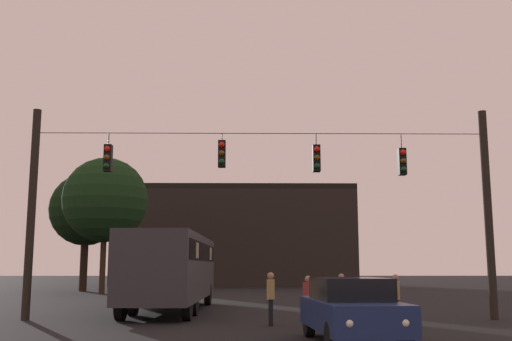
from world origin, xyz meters
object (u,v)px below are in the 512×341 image
car_near_right (352,309)px  tree_left_silhouette (105,200)px  pedestrian_crossing_left (271,296)px  tree_behind_building (86,210)px  pedestrian_near_bus (308,298)px  city_bus (173,264)px  pedestrian_crossing_center (396,296)px  pedestrian_crossing_right (342,294)px

car_near_right → tree_left_silhouette: 28.59m
pedestrian_crossing_left → tree_behind_building: bearing=116.3°
pedestrian_near_bus → tree_behind_building: bearing=118.4°
pedestrian_crossing_left → tree_behind_building: size_ratio=0.19×
city_bus → tree_behind_building: (-8.95, 19.77, 4.06)m
pedestrian_crossing_left → pedestrian_crossing_center: pedestrian_crossing_left is taller
car_near_right → pedestrian_crossing_left: size_ratio=2.76×
pedestrian_crossing_center → tree_left_silhouette: size_ratio=0.17×
car_near_right → pedestrian_crossing_right: bearing=83.2°
pedestrian_crossing_right → pedestrian_near_bus: (-1.36, -2.11, -0.02)m
city_bus → tree_behind_building: 22.08m
city_bus → pedestrian_crossing_center: city_bus is taller
tree_behind_building → tree_left_silhouette: bearing=-61.5°
pedestrian_crossing_center → pedestrian_near_bus: size_ratio=1.03×
pedestrian_crossing_left → pedestrian_near_bus: (1.16, 0.08, -0.07)m
city_bus → pedestrian_crossing_right: size_ratio=7.17×
pedestrian_near_bus → city_bus: bearing=130.1°
city_bus → pedestrian_crossing_center: 9.60m
pedestrian_crossing_center → tree_left_silhouette: bearing=124.1°
city_bus → pedestrian_crossing_left: bearing=-57.6°
pedestrian_crossing_right → pedestrian_crossing_center: bearing=-54.0°
car_near_right → pedestrian_crossing_right: (0.76, 6.44, 0.06)m
tree_behind_building → car_near_right: bearing=-64.2°
city_bus → tree_behind_building: bearing=114.4°
pedestrian_crossing_right → tree_left_silhouette: 23.46m
pedestrian_crossing_center → pedestrian_crossing_right: pedestrian_crossing_center is taller
city_bus → tree_behind_building: tree_behind_building is taller
pedestrian_crossing_left → tree_behind_building: (-12.71, 25.70, 5.03)m
car_near_right → tree_behind_building: size_ratio=0.51×
tree_left_silhouette → tree_behind_building: size_ratio=1.04×
pedestrian_crossing_right → tree_behind_building: tree_behind_building is taller
pedestrian_crossing_right → city_bus: bearing=149.2°
pedestrian_crossing_right → tree_left_silhouette: size_ratio=0.17×
pedestrian_crossing_left → pedestrian_crossing_right: 3.34m
city_bus → tree_behind_building: size_ratio=1.28×
pedestrian_near_bus → tree_behind_building: 29.57m
tree_behind_building → pedestrian_crossing_right: bearing=-57.1°
pedestrian_crossing_left → pedestrian_crossing_right: (2.52, 2.19, -0.04)m
car_near_right → tree_behind_building: 33.65m
pedestrian_crossing_center → pedestrian_crossing_right: size_ratio=1.00×
pedestrian_crossing_right → tree_behind_building: bearing=122.9°
pedestrian_crossing_right → pedestrian_near_bus: 2.51m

